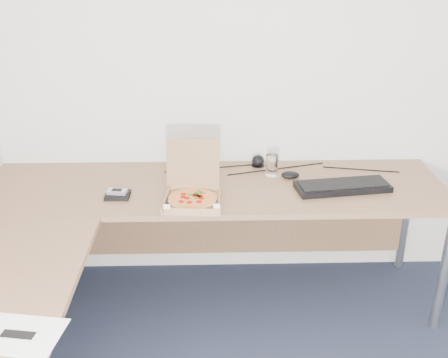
{
  "coord_description": "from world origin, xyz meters",
  "views": [
    {
      "loc": [
        -0.52,
        -1.25,
        1.94
      ],
      "look_at": [
        -0.45,
        1.28,
        0.82
      ],
      "focal_mm": 43.23,
      "sensor_mm": 36.0,
      "label": 1
    }
  ],
  "objects_px": {
    "desk": "(146,229)",
    "pizza_box": "(193,196)",
    "wallet": "(118,195)",
    "keyboard": "(342,187)",
    "drinking_glass": "(272,165)"
  },
  "relations": [
    {
      "from": "desk",
      "to": "pizza_box",
      "type": "relative_size",
      "value": 7.76
    },
    {
      "from": "desk",
      "to": "wallet",
      "type": "bearing_deg",
      "value": 120.84
    },
    {
      "from": "keyboard",
      "to": "wallet",
      "type": "height_order",
      "value": "keyboard"
    },
    {
      "from": "pizza_box",
      "to": "drinking_glass",
      "type": "height_order",
      "value": "pizza_box"
    },
    {
      "from": "desk",
      "to": "keyboard",
      "type": "xyz_separation_m",
      "value": [
        1.01,
        0.36,
        0.05
      ]
    },
    {
      "from": "drinking_glass",
      "to": "wallet",
      "type": "xyz_separation_m",
      "value": [
        -0.83,
        -0.26,
        -0.05
      ]
    },
    {
      "from": "desk",
      "to": "wallet",
      "type": "height_order",
      "value": "wallet"
    },
    {
      "from": "drinking_glass",
      "to": "desk",
      "type": "bearing_deg",
      "value": -139.39
    },
    {
      "from": "desk",
      "to": "pizza_box",
      "type": "distance_m",
      "value": 0.32
    },
    {
      "from": "desk",
      "to": "wallet",
      "type": "xyz_separation_m",
      "value": [
        -0.18,
        0.29,
        0.04
      ]
    },
    {
      "from": "pizza_box",
      "to": "drinking_glass",
      "type": "xyz_separation_m",
      "value": [
        0.44,
        0.33,
        0.03
      ]
    },
    {
      "from": "drinking_glass",
      "to": "keyboard",
      "type": "height_order",
      "value": "drinking_glass"
    },
    {
      "from": "pizza_box",
      "to": "keyboard",
      "type": "distance_m",
      "value": 0.8
    },
    {
      "from": "drinking_glass",
      "to": "wallet",
      "type": "relative_size",
      "value": 0.98
    },
    {
      "from": "drinking_glass",
      "to": "keyboard",
      "type": "distance_m",
      "value": 0.41
    }
  ]
}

